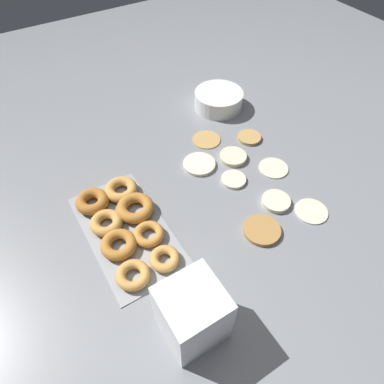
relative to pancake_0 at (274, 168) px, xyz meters
The scene contains 13 objects.
ground_plane 0.21m from the pancake_0, 96.88° to the right, with size 3.00×3.00×0.00m, color gray.
pancake_0 is the anchor object (origin of this frame).
pancake_1 0.20m from the pancake_0, ahead, with size 0.10×0.10×0.01m, color beige.
pancake_2 0.25m from the pancake_0, 125.10° to the right, with size 0.11×0.11×0.01m, color silver.
pancake_3 0.17m from the pancake_0, behind, with size 0.08×0.08×0.01m, color tan.
pancake_4 0.26m from the pancake_0, 47.75° to the right, with size 0.11×0.11×0.01m, color #B27F42.
pancake_5 0.15m from the pancake_0, 100.09° to the right, with size 0.08×0.08×0.01m, color beige.
pancake_6 0.15m from the pancake_0, 38.10° to the right, with size 0.09×0.09×0.02m, color beige.
pancake_7 0.26m from the pancake_0, 155.13° to the right, with size 0.10×0.10×0.01m, color tan.
pancake_8 0.14m from the pancake_0, 141.92° to the right, with size 0.09×0.09×0.02m, color beige.
donut_tray 0.52m from the pancake_0, 94.50° to the right, with size 0.40×0.22×0.04m.
batter_bowl 0.39m from the pancake_0, behind, with size 0.19×0.19×0.07m.
container_stack 0.59m from the pancake_0, 59.13° to the right, with size 0.13×0.13×0.16m.
Camera 1 is at (0.57, -0.44, 0.81)m, focal length 32.00 mm.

